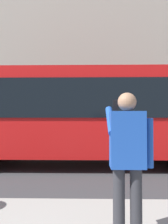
# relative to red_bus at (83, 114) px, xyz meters

# --- Properties ---
(ground_plane) EXTENTS (60.00, 60.00, 0.00)m
(ground_plane) POSITION_rel_red_bus_xyz_m (-1.03, -0.11, -1.68)
(ground_plane) COLOR #38383A
(building_facade_far) EXTENTS (28.00, 1.55, 12.00)m
(building_facade_far) POSITION_rel_red_bus_xyz_m (-1.05, -6.91, 4.30)
(building_facade_far) COLOR #A89E8E
(building_facade_far) RESTS_ON ground_plane
(red_bus) EXTENTS (9.05, 2.54, 3.08)m
(red_bus) POSITION_rel_red_bus_xyz_m (0.00, 0.00, 0.00)
(red_bus) COLOR red
(red_bus) RESTS_ON ground_plane
(pedestrian_photographer) EXTENTS (0.53, 0.52, 1.70)m
(pedestrian_photographer) POSITION_rel_red_bus_xyz_m (-0.65, 4.62, -0.54)
(pedestrian_photographer) COLOR #2D2D33
(pedestrian_photographer) RESTS_ON sidewalk_curb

